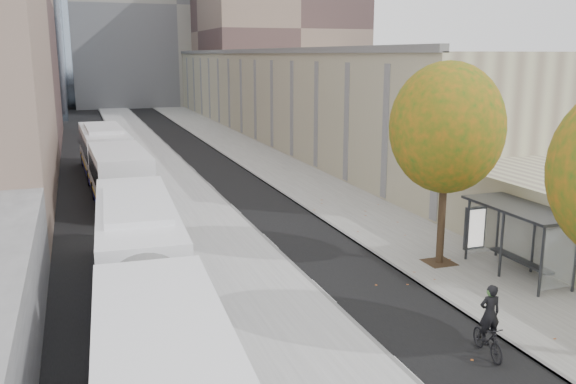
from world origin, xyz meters
name	(u,v)px	position (x,y,z in m)	size (l,w,h in m)	color
bus_platform	(163,172)	(-3.88, 35.00, 0.07)	(4.25, 150.00, 0.15)	#A2A2A2
sidewalk	(275,166)	(4.12, 35.00, 0.04)	(4.75, 150.00, 0.08)	gray
building_tan	(290,87)	(15.50, 64.00, 4.00)	(18.00, 92.00, 8.00)	gray
building_far_block	(168,8)	(6.00, 96.00, 15.00)	(30.00, 18.00, 30.00)	gray
bus_shelter	(525,218)	(5.69, 10.96, 2.19)	(1.90, 4.40, 2.53)	#383A3F
tree_c	(447,128)	(3.60, 13.00, 5.25)	(4.20, 4.20, 7.28)	black
bus_near	(145,283)	(-7.68, 10.53, 1.60)	(3.35, 17.66, 2.93)	white
bus_far	(110,159)	(-7.38, 31.83, 1.66)	(3.30, 18.33, 3.04)	white
cyclist	(488,330)	(0.76, 6.32, 0.75)	(0.68, 1.62, 2.01)	black
distant_car	(97,134)	(-7.44, 52.83, 0.63)	(1.49, 3.70, 1.26)	white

